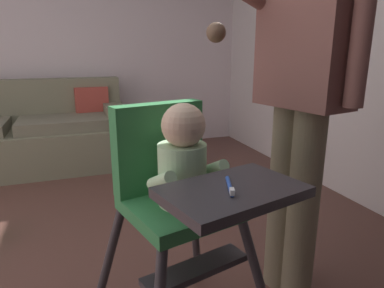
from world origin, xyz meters
name	(u,v)px	position (x,y,z in m)	size (l,w,h in m)	color
ground	(73,278)	(0.00, 0.00, -0.05)	(5.82, 6.46, 0.10)	brown
wall_far	(57,38)	(0.00, 2.46, 1.28)	(5.02, 0.06, 2.56)	silver
wall_right	(366,31)	(2.14, 0.30, 1.28)	(0.06, 5.46, 2.56)	silver
couch	(16,136)	(-0.45, 1.94, 0.33)	(2.13, 0.86, 0.86)	#77745B
high_chair	(179,183)	(0.41, -0.64, 0.68)	(0.73, 0.82, 0.98)	#343035
adult_standing	(301,94)	(1.00, -0.51, 0.96)	(0.58, 0.50, 1.70)	#746A51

